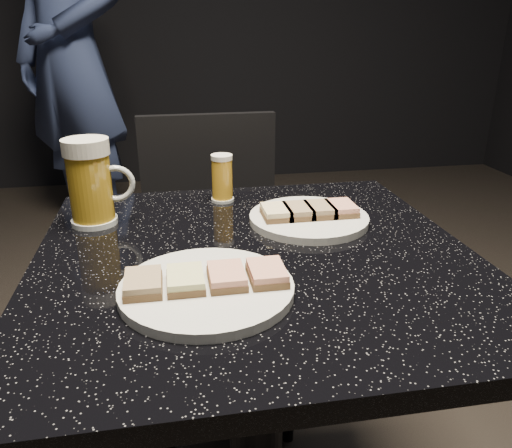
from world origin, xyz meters
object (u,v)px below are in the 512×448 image
at_px(plate_small, 309,219).
at_px(beer_mug, 91,182).
at_px(plate_large, 207,289).
at_px(chair, 215,250).
at_px(table, 256,375).
at_px(beer_tumbler, 222,178).
at_px(patron, 71,58).

bearing_deg(plate_small, beer_mug, 170.75).
bearing_deg(plate_large, chair, 83.90).
height_order(table, beer_tumbler, beer_tumbler).
relative_size(plate_large, beer_tumbler, 2.44).
bearing_deg(chair, table, -88.38).
height_order(patron, table, patron).
xyz_separation_m(plate_small, patron, (-0.70, 1.92, 0.18)).
bearing_deg(patron, table, -35.69).
xyz_separation_m(patron, beer_tumbler, (0.56, -1.77, -0.14)).
distance_m(plate_small, beer_mug, 0.40).
height_order(table, chair, chair).
relative_size(table, beer_mug, 4.75).
bearing_deg(chair, plate_small, -73.18).
xyz_separation_m(patron, table, (0.58, -2.04, -0.43)).
xyz_separation_m(beer_tumbler, chair, (0.01, 0.30, -0.30)).
distance_m(beer_mug, chair, 0.57).
relative_size(plate_large, beer_mug, 1.51).
bearing_deg(beer_tumbler, patron, 107.50).
bearing_deg(patron, beer_tumbler, -34.11).
bearing_deg(beer_tumbler, plate_small, -46.32).
bearing_deg(patron, chair, -30.57).
xyz_separation_m(patron, beer_mug, (0.31, -1.86, -0.11)).
relative_size(plate_large, patron, 0.13).
height_order(plate_large, beer_tumbler, beer_tumbler).
xyz_separation_m(beer_mug, beer_tumbler, (0.25, 0.09, -0.03)).
height_order(patron, beer_mug, patron).
distance_m(plate_small, chair, 0.54).
height_order(plate_small, chair, chair).
relative_size(plate_small, beer_mug, 1.40).
xyz_separation_m(plate_large, chair, (0.07, 0.69, -0.26)).
distance_m(table, chair, 0.57).
height_order(plate_small, beer_tumbler, beer_tumbler).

